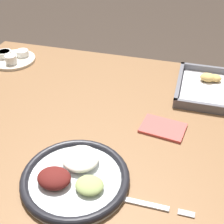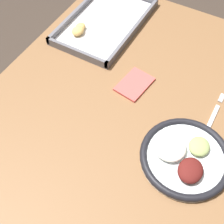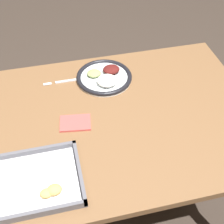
# 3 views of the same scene
# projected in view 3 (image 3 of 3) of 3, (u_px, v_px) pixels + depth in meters

# --- Properties ---
(ground_plane) EXTENTS (8.00, 8.00, 0.00)m
(ground_plane) POSITION_uv_depth(u_px,v_px,m) (111.00, 210.00, 1.79)
(ground_plane) COLOR #382D26
(dining_table) EXTENTS (1.20, 0.81, 0.78)m
(dining_table) POSITION_uv_depth(u_px,v_px,m) (110.00, 137.00, 1.32)
(dining_table) COLOR brown
(dining_table) RESTS_ON ground_plane
(dinner_plate) EXTENTS (0.25, 0.25, 0.04)m
(dinner_plate) POSITION_uv_depth(u_px,v_px,m) (105.00, 77.00, 1.39)
(dinner_plate) COLOR silver
(dinner_plate) RESTS_ON dining_table
(fork) EXTENTS (0.20, 0.01, 0.00)m
(fork) POSITION_uv_depth(u_px,v_px,m) (69.00, 81.00, 1.39)
(fork) COLOR silver
(fork) RESTS_ON dining_table
(baking_tray) EXTENTS (0.40, 0.25, 0.04)m
(baking_tray) POSITION_uv_depth(u_px,v_px,m) (20.00, 186.00, 1.01)
(baking_tray) COLOR #595960
(baking_tray) RESTS_ON dining_table
(napkin) EXTENTS (0.13, 0.10, 0.01)m
(napkin) POSITION_uv_depth(u_px,v_px,m) (75.00, 123.00, 1.21)
(napkin) COLOR #CC4C47
(napkin) RESTS_ON dining_table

